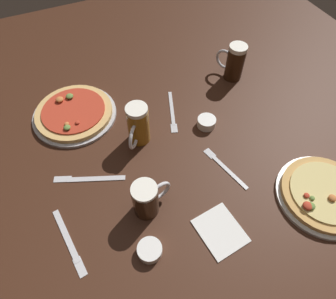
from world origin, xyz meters
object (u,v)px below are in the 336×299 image
(ramekin_sauce, at_px, (150,250))
(napkin_folded, at_px, (220,231))
(pizza_plate_far, at_px, (74,113))
(fork_left, at_px, (172,112))
(pizza_plate_near, at_px, (324,194))
(beer_mug_pale, at_px, (147,199))
(knife_spare, at_px, (89,178))
(ramekin_butter, at_px, (206,122))
(beer_mug_amber, at_px, (234,62))
(beer_mug_dark, at_px, (138,125))
(knife_right, at_px, (69,242))
(fork_spare, at_px, (224,167))

(ramekin_sauce, bearing_deg, napkin_folded, -7.90)
(pizza_plate_far, bearing_deg, fork_left, -21.66)
(pizza_plate_near, bearing_deg, beer_mug_pale, 159.87)
(pizza_plate_near, xyz_separation_m, knife_spare, (-0.69, 0.39, -0.01))
(knife_spare, bearing_deg, ramekin_butter, 5.41)
(fork_left, bearing_deg, beer_mug_amber, 15.33)
(napkin_folded, bearing_deg, beer_mug_dark, 102.47)
(pizza_plate_far, distance_m, napkin_folded, 0.72)
(pizza_plate_far, distance_m, beer_mug_pale, 0.51)
(beer_mug_amber, bearing_deg, beer_mug_dark, -161.86)
(pizza_plate_far, bearing_deg, ramekin_butter, -29.77)
(beer_mug_amber, bearing_deg, knife_right, -152.00)
(beer_mug_dark, distance_m, knife_right, 0.45)
(fork_left, bearing_deg, knife_right, -144.92)
(beer_mug_amber, distance_m, ramekin_sauce, 0.86)
(beer_mug_pale, bearing_deg, pizza_plate_far, 103.28)
(napkin_folded, distance_m, fork_spare, 0.24)
(fork_left, relative_size, knife_spare, 0.93)
(ramekin_butter, bearing_deg, beer_mug_dark, 170.73)
(pizza_plate_far, relative_size, napkin_folded, 2.25)
(beer_mug_dark, bearing_deg, napkin_folded, -77.53)
(pizza_plate_far, relative_size, beer_mug_dark, 2.03)
(beer_mug_amber, bearing_deg, knife_spare, -160.71)
(fork_spare, bearing_deg, ramekin_butter, 80.00)
(knife_right, height_order, fork_spare, same)
(pizza_plate_near, distance_m, beer_mug_dark, 0.67)
(ramekin_sauce, height_order, knife_right, ramekin_sauce)
(napkin_folded, xyz_separation_m, fork_left, (0.07, 0.51, -0.00))
(pizza_plate_near, distance_m, beer_mug_pale, 0.58)
(pizza_plate_near, xyz_separation_m, ramekin_sauce, (-0.59, 0.07, -0.00))
(beer_mug_pale, height_order, ramekin_sauce, beer_mug_pale)
(knife_right, xyz_separation_m, fork_spare, (0.56, 0.04, 0.00))
(pizza_plate_near, relative_size, beer_mug_dark, 1.87)
(ramekin_butter, bearing_deg, napkin_folded, -112.79)
(napkin_folded, bearing_deg, ramekin_sauce, 172.10)
(ramekin_butter, height_order, napkin_folded, ramekin_butter)
(knife_spare, bearing_deg, beer_mug_amber, 19.29)
(beer_mug_amber, xyz_separation_m, knife_right, (-0.84, -0.45, -0.08))
(fork_spare, bearing_deg, beer_mug_dark, 133.20)
(pizza_plate_far, xyz_separation_m, napkin_folded, (0.29, -0.66, -0.01))
(napkin_folded, relative_size, knife_right, 0.63)
(beer_mug_amber, relative_size, napkin_folded, 1.09)
(beer_mug_pale, distance_m, knife_spare, 0.24)
(beer_mug_dark, height_order, beer_mug_amber, beer_mug_dark)
(pizza_plate_far, height_order, beer_mug_amber, beer_mug_amber)
(beer_mug_dark, bearing_deg, knife_right, -140.00)
(beer_mug_pale, relative_size, napkin_folded, 0.90)
(napkin_folded, bearing_deg, pizza_plate_far, 113.90)
(beer_mug_amber, xyz_separation_m, ramekin_sauce, (-0.63, -0.57, -0.06))
(pizza_plate_far, xyz_separation_m, beer_mug_amber, (0.70, -0.05, 0.06))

